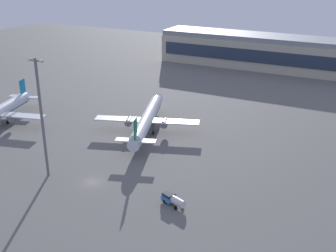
% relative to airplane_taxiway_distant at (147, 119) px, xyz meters
% --- Properties ---
extents(ground_plane, '(416.00, 416.00, 0.00)m').
position_rel_airplane_taxiway_distant_xyz_m(ground_plane, '(4.35, -35.69, -4.23)').
color(ground_plane, '#605E5B').
extents(terminal_building, '(134.88, 22.40, 16.40)m').
position_rel_airplane_taxiway_distant_xyz_m(terminal_building, '(24.36, 102.43, 3.86)').
color(terminal_building, '#B2AD99').
rests_on(terminal_building, ground).
extents(airplane_taxiway_distant, '(33.28, 42.27, 11.19)m').
position_rel_airplane_taxiway_distant_xyz_m(airplane_taxiway_distant, '(0.00, 0.00, 0.00)').
color(airplane_taxiway_distant, silver).
rests_on(airplane_taxiway_distant, ground).
extents(fuel_truck, '(6.64, 4.18, 2.35)m').
position_rel_airplane_taxiway_distant_xyz_m(fuel_truck, '(27.22, -35.73, -2.87)').
color(fuel_truck, '#3372BF').
rests_on(fuel_truck, ground).
extents(apron_light_central, '(4.80, 0.90, 31.08)m').
position_rel_airplane_taxiway_distant_xyz_m(apron_light_central, '(-8.10, -37.91, 13.21)').
color(apron_light_central, slate).
rests_on(apron_light_central, ground).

